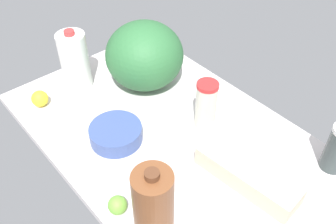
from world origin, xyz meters
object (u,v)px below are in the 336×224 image
orange_far_back (136,39)px  egg_carton (247,175)px  tumbler_cup (206,105)px  lemon_by_jug (40,99)px  lime_beside_bowl (118,205)px  mixing_bowl (116,134)px  watermelon (145,55)px  milk_jug (75,61)px  chocolate_milk_jug (153,207)px

orange_far_back → egg_carton: bearing=166.0°
tumbler_cup → orange_far_back: 59.09cm
lemon_by_jug → lime_beside_bowl: 58.70cm
tumbler_cup → lemon_by_jug: bearing=39.7°
lime_beside_bowl → orange_far_back: bearing=-40.6°
mixing_bowl → lime_beside_bowl: 29.17cm
watermelon → orange_far_back: (24.01, -13.27, -8.92)cm
egg_carton → milk_jug: size_ratio=1.34×
mixing_bowl → chocolate_milk_jug: (-36.66, 12.65, 9.73)cm
chocolate_milk_jug → lemon_by_jug: size_ratio=4.19×
orange_far_back → lime_beside_bowl: bearing=139.4°
mixing_bowl → lemon_by_jug: size_ratio=2.87×
chocolate_milk_jug → orange_far_back: chocolate_milk_jug is taller
mixing_bowl → chocolate_milk_jug: bearing=161.0°
egg_carton → chocolate_milk_jug: bearing=75.3°
watermelon → chocolate_milk_jug: bearing=143.8°
mixing_bowl → tumbler_cup: (-14.53, -29.09, 6.47)cm
egg_carton → mixing_bowl: 46.57cm
egg_carton → mixing_bowl: egg_carton is taller
chocolate_milk_jug → lime_beside_bowl: size_ratio=4.68×
lemon_by_jug → orange_far_back: size_ratio=0.72×
mixing_bowl → chocolate_milk_jug: size_ratio=0.69×
mixing_bowl → tumbler_cup: size_ratio=0.99×
mixing_bowl → chocolate_milk_jug: 39.98cm
milk_jug → lemon_by_jug: (-1.44, 17.81, -8.70)cm
egg_carton → tumbler_cup: size_ratio=1.82×
lime_beside_bowl → watermelon: bearing=-45.8°
milk_jug → mixing_bowl: bearing=170.0°
watermelon → mixing_bowl: bearing=124.1°
egg_carton → watermelon: 62.28cm
mixing_bowl → watermelon: bearing=-55.9°
milk_jug → mixing_bowl: (-35.76, 6.31, -9.01)cm
milk_jug → lemon_by_jug: 19.87cm
egg_carton → milk_jug: milk_jug is taller
chocolate_milk_jug → lemon_by_jug: 71.60cm
orange_far_back → lemon_by_jug: bearing=99.4°
tumbler_cup → milk_jug: bearing=24.4°
egg_carton → tumbler_cup: 29.40cm
milk_jug → orange_far_back: size_ratio=2.86×
milk_jug → mixing_bowl: milk_jug is taller
chocolate_milk_jug → egg_carton: bearing=-99.1°
egg_carton → mixing_bowl: size_ratio=1.84×
watermelon → tumbler_cup: watermelon is taller
orange_far_back → milk_jug: bearing=101.8°
mixing_bowl → lime_beside_bowl: same height
watermelon → tumbler_cup: 33.83cm
egg_carton → watermelon: watermelon is taller
tumbler_cup → orange_far_back: (57.59, -12.30, -4.91)cm
mixing_bowl → tumbler_cup: tumbler_cup is taller
egg_carton → watermelon: bearing=-12.9°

